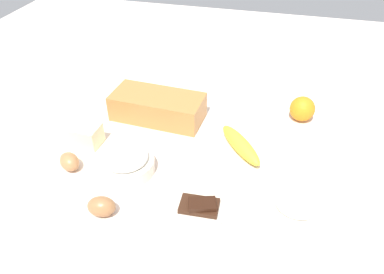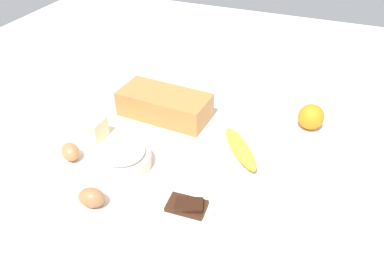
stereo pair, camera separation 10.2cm
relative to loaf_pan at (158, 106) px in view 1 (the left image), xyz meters
The scene contains 10 objects.
ground_plane 0.19m from the loaf_pan, 41.13° to the right, with size 2.40×2.40×0.02m, color beige.
loaf_pan is the anchor object (origin of this frame).
flour_bowl 0.53m from the loaf_pan, 35.68° to the right, with size 0.13×0.13×0.07m.
sugar_bowl 0.26m from the loaf_pan, 90.28° to the right, with size 0.15×0.15×0.07m.
banana 0.29m from the loaf_pan, 19.68° to the right, with size 0.19×0.04×0.04m, color yellow.
orange_fruit 0.45m from the loaf_pan, 13.25° to the left, with size 0.08×0.08×0.08m, color orange.
butter_block 0.24m from the loaf_pan, 131.68° to the right, with size 0.09×0.06×0.06m, color #F4EDB2.
egg_near_butter 0.32m from the loaf_pan, 117.39° to the right, with size 0.05×0.05×0.06m, color #B17748.
egg_beside_bowl 0.41m from the loaf_pan, 89.74° to the right, with size 0.05×0.05×0.07m, color #A06B41.
chocolate_plate 0.41m from the loaf_pan, 57.81° to the right, with size 0.13×0.13×0.03m.
Camera 1 is at (0.20, -0.79, 0.66)m, focal length 34.73 mm.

